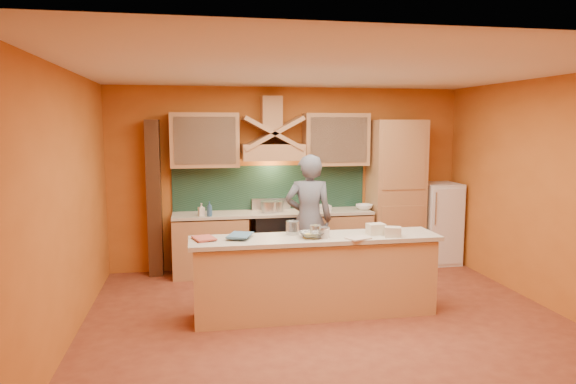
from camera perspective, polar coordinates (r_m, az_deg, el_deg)
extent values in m
cube|color=brown|center=(5.99, 4.67, -14.37)|extent=(5.50, 5.00, 0.01)
cube|color=white|center=(5.59, 4.98, 13.35)|extent=(5.50, 5.00, 0.01)
cube|color=#C46A26|center=(8.04, 0.12, 1.59)|extent=(5.50, 0.02, 2.80)
cube|color=#C46A26|center=(3.32, 16.35, -7.24)|extent=(5.50, 0.02, 2.80)
cube|color=#C46A26|center=(5.57, -23.63, -1.68)|extent=(0.02, 5.00, 2.80)
cube|color=#C46A26|center=(6.87, 27.53, -0.27)|extent=(0.02, 5.00, 2.80)
cube|color=tan|center=(7.77, -8.61, -5.96)|extent=(1.10, 0.60, 0.86)
cube|color=tan|center=(8.05, 5.09, -5.43)|extent=(1.10, 0.60, 0.86)
cube|color=beige|center=(7.76, -1.65, -2.35)|extent=(3.00, 0.62, 0.04)
cube|color=black|center=(7.85, -1.64, -5.59)|extent=(0.60, 0.58, 0.90)
cube|color=#18352A|center=(7.99, -1.97, 0.46)|extent=(3.00, 0.03, 0.70)
cube|color=tan|center=(7.71, -1.73, 4.46)|extent=(0.92, 0.50, 0.24)
cube|color=tan|center=(7.80, -1.86, 8.76)|extent=(0.30, 0.30, 0.50)
cube|color=tan|center=(7.69, -9.25, 5.70)|extent=(1.00, 0.35, 0.80)
cube|color=tan|center=(7.99, 5.32, 5.83)|extent=(1.00, 0.35, 0.80)
cube|color=tan|center=(8.25, 11.85, -0.17)|extent=(0.80, 0.60, 2.30)
cube|color=white|center=(8.64, 16.38, -3.34)|extent=(0.58, 0.60, 1.30)
cube|color=#472816|center=(7.80, -14.63, -0.68)|extent=(0.20, 0.30, 2.30)
cube|color=tan|center=(6.09, 3.05, -9.58)|extent=(2.80, 0.55, 0.88)
cube|color=beige|center=(5.97, 3.08, -5.17)|extent=(2.90, 0.62, 0.05)
imported|color=slate|center=(7.18, 2.33, -3.07)|extent=(0.72, 0.53, 1.82)
cylinder|color=silver|center=(7.71, -2.13, -1.76)|extent=(0.27, 0.27, 0.18)
cylinder|color=#B1B2B8|center=(7.79, -1.26, -1.75)|extent=(0.21, 0.21, 0.15)
imported|color=silver|center=(7.50, -9.60, -1.93)|extent=(0.10, 0.11, 0.18)
imported|color=#2E547F|center=(7.44, -8.73, -1.87)|extent=(0.09, 0.09, 0.22)
imported|color=white|center=(8.03, 8.47, -1.66)|extent=(0.31, 0.31, 0.08)
cube|color=white|center=(7.84, 3.75, -1.78)|extent=(0.28, 0.23, 0.09)
imported|color=#C15445|center=(5.82, -10.35, -5.22)|extent=(0.30, 0.35, 0.03)
imported|color=teal|center=(5.90, -6.50, -4.76)|extent=(0.35, 0.40, 0.03)
cylinder|color=silver|center=(6.05, 0.51, -3.99)|extent=(0.19, 0.19, 0.16)
cylinder|color=silver|center=(5.82, 3.06, -4.45)|extent=(0.14, 0.14, 0.16)
cube|color=white|center=(5.89, 3.96, -4.56)|extent=(0.17, 0.17, 0.11)
imported|color=silver|center=(5.88, 2.63, -4.77)|extent=(0.28, 0.28, 0.07)
cube|color=beige|center=(5.87, 7.81, -5.11)|extent=(0.31, 0.27, 0.02)
cube|color=beige|center=(6.14, 9.74, -4.07)|extent=(0.21, 0.18, 0.13)
cube|color=beige|center=(6.05, 11.57, -4.35)|extent=(0.22, 0.20, 0.11)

